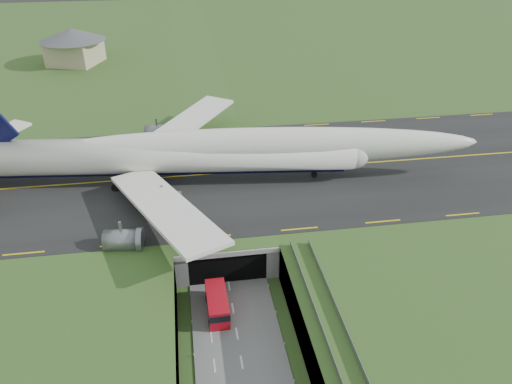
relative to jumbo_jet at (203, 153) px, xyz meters
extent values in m
plane|color=#344F1F|center=(1.98, -31.10, -11.66)|extent=(900.00, 900.00, 0.00)
cube|color=gray|center=(1.98, -31.10, -8.66)|extent=(800.00, 800.00, 6.00)
cube|color=slate|center=(1.98, -38.60, -11.56)|extent=(12.00, 75.00, 0.20)
cube|color=black|center=(1.98, 1.90, -5.57)|extent=(800.00, 44.00, 0.18)
cube|color=gray|center=(1.98, -12.10, -6.16)|extent=(16.00, 22.00, 1.00)
cube|color=gray|center=(-5.02, -12.10, -8.66)|extent=(2.00, 22.00, 6.00)
cube|color=gray|center=(8.98, -12.10, -8.66)|extent=(2.00, 22.00, 6.00)
cube|color=black|center=(1.98, -17.10, -9.16)|extent=(12.00, 12.00, 5.00)
cube|color=#A8A8A3|center=(1.98, -23.15, -6.06)|extent=(17.00, 0.50, 0.80)
cube|color=gray|center=(14.38, -49.60, -5.11)|extent=(0.06, 53.00, 1.00)
cylinder|color=#A8A8A3|center=(12.98, -35.10, -8.86)|extent=(0.90, 0.90, 5.60)
cylinder|color=white|center=(-7.13, 0.80, -0.32)|extent=(70.53, 14.41, 6.61)
sphere|color=white|center=(27.77, -3.12, -0.32)|extent=(7.16, 7.16, 6.48)
ellipsoid|color=white|center=(11.71, -1.32, 1.17)|extent=(78.70, 14.81, 6.94)
ellipsoid|color=black|center=(26.74, -3.00, 0.51)|extent=(4.92, 3.39, 2.31)
cylinder|color=black|center=(-7.13, 0.80, -2.89)|extent=(66.61, 10.21, 2.78)
cube|color=white|center=(-3.23, 16.99, -1.35)|extent=(24.19, 29.20, 2.78)
cube|color=white|center=(-38.08, 12.07, 1.23)|extent=(10.26, 12.01, 1.06)
cube|color=white|center=(-6.92, -15.85, -1.35)|extent=(19.01, 31.26, 2.78)
cylinder|color=slate|center=(-5.29, 10.47, -4.55)|extent=(5.72, 3.99, 3.41)
cylinder|color=slate|center=(-8.93, 21.79, -4.55)|extent=(5.72, 3.99, 3.41)
cylinder|color=slate|center=(-7.48, -9.03, -4.55)|extent=(5.72, 3.99, 3.41)
cylinder|color=slate|center=(-13.54, -19.27, -4.55)|extent=(5.72, 3.99, 3.41)
cylinder|color=black|center=(20.79, -2.33, -4.91)|extent=(1.19, 0.64, 1.14)
cube|color=black|center=(-11.75, 1.32, -4.76)|extent=(6.97, 7.88, 1.45)
cube|color=#AA0B18|center=(-0.26, -29.45, -9.93)|extent=(2.94, 7.67, 3.06)
cube|color=black|center=(-0.26, -29.45, -9.32)|extent=(3.00, 7.78, 1.02)
cube|color=black|center=(-0.26, -29.45, -11.21)|extent=(2.73, 7.16, 0.51)
cylinder|color=black|center=(-1.55, -32.01, -11.10)|extent=(0.37, 0.92, 0.92)
cylinder|color=black|center=(-1.61, -26.91, -11.10)|extent=(0.37, 0.92, 0.92)
cylinder|color=black|center=(1.09, -31.98, -11.10)|extent=(0.37, 0.92, 0.92)
cylinder|color=black|center=(1.04, -26.88, -11.10)|extent=(0.37, 0.92, 0.92)
cube|color=tan|center=(-36.07, 86.46, -1.89)|extent=(18.14, 18.14, 7.54)
cone|color=#4C4C51|center=(-36.07, 86.46, 3.77)|extent=(26.61, 26.61, 3.77)
camera|label=1|loc=(-3.06, -83.33, 39.37)|focal=35.00mm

